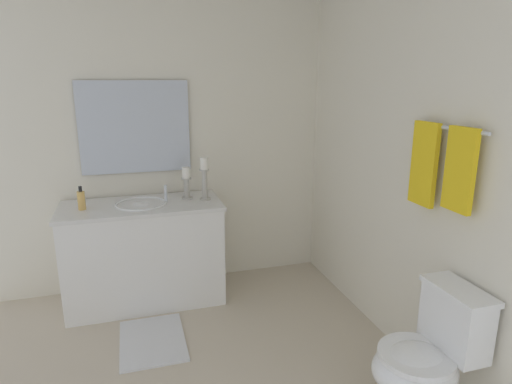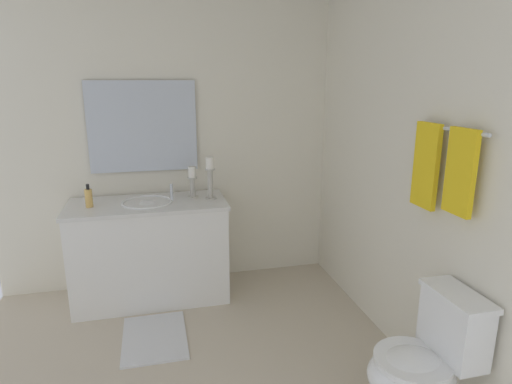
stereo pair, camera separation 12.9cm
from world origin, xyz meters
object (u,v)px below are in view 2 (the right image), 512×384
Objects in this scene: candle_holder_short at (192,181)px; towel_near_vanity at (426,166)px; mirror at (143,127)px; towel_bar at (450,129)px; candle_holder_tall at (210,177)px; soap_bottle at (89,198)px; towel_center at (460,172)px; sink_basin at (148,207)px; toilet at (424,365)px; bath_mat at (155,337)px; vanity_cabinet at (150,251)px.

towel_near_vanity is at bearing 40.24° from candle_holder_short.
towel_bar is (1.75, 1.57, 0.13)m from mirror.
mirror is at bearing -136.09° from towel_near_vanity.
candle_holder_tall reaches higher than soap_bottle.
towel_center is at bearing 35.18° from candle_holder_short.
mirror is at bearing -179.80° from sink_basin.
toilet is at bearing -37.26° from towel_bar.
mirror is 2.00× the size of towel_center.
towel_center is (-0.15, 0.20, 0.96)m from toilet.
sink_basin reaches higher than bath_mat.
candle_holder_tall is 1.70m from towel_near_vanity.
towel_near_vanity is at bearing 38.35° from candle_holder_tall.
candle_holder_short reaches higher than vanity_cabinet.
sink_basin is 0.84× the size of towel_near_vanity.
vanity_cabinet is at bearing -133.14° from towel_bar.
towel_near_vanity is 0.80× the size of bath_mat.
vanity_cabinet is 0.37m from sink_basin.
bath_mat is (0.60, 0.43, -0.89)m from soap_bottle.
toilet is 1.22m from towel_bar.
sink_basin is 1.00m from bath_mat.
candle_holder_short reaches higher than bath_mat.
candle_holder_tall is (0.01, 0.51, 0.60)m from vanity_cabinet.
bath_mat is (-1.13, -1.34, -0.36)m from toilet.
sink_basin is 2.25m from toilet.
towel_near_vanity is 1.10× the size of towel_center.
toilet is 1.25× the size of bath_mat.
sink_basin is (0.00, 0.00, 0.37)m from vanity_cabinet.
soap_bottle is 2.57m from towel_center.
vanity_cabinet reaches higher than bath_mat.
mirror is 2.65m from toilet.
mirror is at bearing -146.62° from toilet.
towel_bar is at bearing 46.86° from vanity_cabinet.
soap_bottle is (0.30, -0.43, -0.50)m from mirror.
vanity_cabinet is 2.41m from towel_center.
candle_holder_short is at bearing -151.90° from toilet.
sink_basin is 2.23× the size of soap_bottle.
towel_bar reaches higher than bath_mat.
towel_bar is 1.17× the size of towel_near_vanity.
sink_basin reaches higher than toilet.
towel_near_vanity is 0.28m from towel_center.
toilet is at bearing -53.23° from towel_center.
sink_basin is at bearing 0.20° from mirror.
mirror is 1.83× the size of towel_near_vanity.
toilet is (1.74, 1.77, -0.53)m from soap_bottle.
vanity_cabinet is 1.43× the size of mirror.
soap_bottle is at bearing -87.11° from vanity_cabinet.
vanity_cabinet is at bearing -142.63° from toilet.
bath_mat is (-0.70, -1.55, -1.30)m from towel_near_vanity.
candle_holder_tall is 0.72× the size of towel_near_vanity.
towel_bar is (-0.29, 0.22, 1.16)m from toilet.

